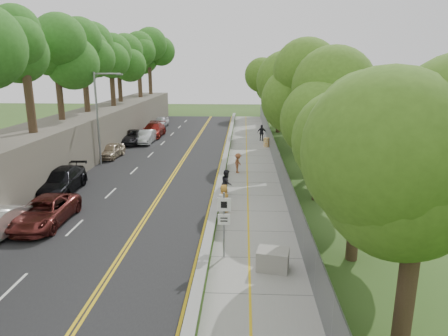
# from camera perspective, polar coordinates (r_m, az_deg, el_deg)

# --- Properties ---
(ground) EXTENTS (140.00, 140.00, 0.00)m
(ground) POSITION_cam_1_polar(r_m,az_deg,el_deg) (21.53, -2.42, -8.98)
(ground) COLOR #33511E
(ground) RESTS_ON ground
(road) EXTENTS (11.20, 66.00, 0.04)m
(road) POSITION_cam_1_polar(r_m,az_deg,el_deg) (36.43, -8.75, 0.78)
(road) COLOR black
(road) RESTS_ON ground
(sidewalk) EXTENTS (4.20, 66.00, 0.05)m
(sidewalk) POSITION_cam_1_polar(r_m,az_deg,el_deg) (35.70, 3.85, 0.65)
(sidewalk) COLOR gray
(sidewalk) RESTS_ON ground
(jersey_barrier) EXTENTS (0.42, 66.00, 0.60)m
(jersey_barrier) POSITION_cam_1_polar(r_m,az_deg,el_deg) (35.66, 0.16, 1.12)
(jersey_barrier) COLOR #56C10F
(jersey_barrier) RESTS_ON ground
(rock_embankment) EXTENTS (5.00, 66.00, 4.00)m
(rock_embankment) POSITION_cam_1_polar(r_m,az_deg,el_deg) (38.48, -20.80, 3.75)
(rock_embankment) COLOR #595147
(rock_embankment) RESTS_ON ground
(chainlink_fence) EXTENTS (0.04, 66.00, 2.00)m
(chainlink_fence) POSITION_cam_1_polar(r_m,az_deg,el_deg) (35.58, 7.26, 2.13)
(chainlink_fence) COLOR slate
(chainlink_fence) RESTS_ON ground
(trees_embankment) EXTENTS (6.40, 66.00, 13.00)m
(trees_embankment) POSITION_cam_1_polar(r_m,az_deg,el_deg) (37.75, -21.28, 16.52)
(trees_embankment) COLOR #357C23
(trees_embankment) RESTS_ON rock_embankment
(trees_fenceside) EXTENTS (7.00, 66.00, 14.00)m
(trees_fenceside) POSITION_cam_1_polar(r_m,az_deg,el_deg) (35.06, 11.50, 11.68)
(trees_fenceside) COLOR #4E7E22
(trees_fenceside) RESTS_ON ground
(streetlight) EXTENTS (2.52, 0.22, 8.00)m
(streetlight) POSITION_cam_1_polar(r_m,az_deg,el_deg) (36.06, -17.34, 7.62)
(streetlight) COLOR gray
(streetlight) RESTS_ON ground
(signpost) EXTENTS (0.62, 0.09, 3.10)m
(signpost) POSITION_cam_1_polar(r_m,az_deg,el_deg) (17.92, -0.00, -7.15)
(signpost) COLOR gray
(signpost) RESTS_ON sidewalk
(construction_barrel) EXTENTS (0.60, 0.60, 0.98)m
(construction_barrel) POSITION_cam_1_polar(r_m,az_deg,el_deg) (42.92, 6.05, 3.67)
(construction_barrel) COLOR orange
(construction_barrel) RESTS_ON sidewalk
(concrete_block) EXTENTS (1.49, 1.23, 0.88)m
(concrete_block) POSITION_cam_1_polar(r_m,az_deg,el_deg) (17.67, 6.99, -12.85)
(concrete_block) COLOR gray
(concrete_block) RESTS_ON sidewalk
(car_2) EXTENTS (2.49, 5.27, 1.45)m
(car_2) POSITION_cam_1_polar(r_m,az_deg,el_deg) (24.11, -24.29, -5.72)
(car_2) COLOR maroon
(car_2) RESTS_ON road
(car_3) EXTENTS (2.69, 5.86, 1.66)m
(car_3) POSITION_cam_1_polar(r_m,az_deg,el_deg) (29.46, -22.34, -1.75)
(car_3) COLOR black
(car_3) RESTS_ON road
(car_4) EXTENTS (1.88, 4.10, 1.36)m
(car_4) POSITION_cam_1_polar(r_m,az_deg,el_deg) (39.14, -15.81, 2.41)
(car_4) COLOR tan
(car_4) RESTS_ON road
(car_5) EXTENTS (1.55, 4.39, 1.45)m
(car_5) POSITION_cam_1_polar(r_m,az_deg,el_deg) (45.50, -11.05, 4.39)
(car_5) COLOR silver
(car_5) RESTS_ON road
(car_6) EXTENTS (2.92, 5.53, 1.48)m
(car_6) POSITION_cam_1_polar(r_m,az_deg,el_deg) (45.68, -12.91, 4.35)
(car_6) COLOR black
(car_6) RESTS_ON road
(car_7) EXTENTS (2.34, 5.69, 1.65)m
(car_7) POSITION_cam_1_polar(r_m,az_deg,el_deg) (49.50, -10.04, 5.37)
(car_7) COLOR maroon
(car_7) RESTS_ON road
(car_8) EXTENTS (1.83, 4.35, 1.47)m
(car_8) POSITION_cam_1_polar(r_m,az_deg,el_deg) (57.34, -9.02, 6.56)
(car_8) COLOR silver
(car_8) RESTS_ON road
(painter_0) EXTENTS (0.82, 0.97, 1.69)m
(painter_0) POSITION_cam_1_polar(r_m,az_deg,el_deg) (23.75, -0.03, -4.35)
(painter_0) COLOR gold
(painter_0) RESTS_ON sidewalk
(painter_1) EXTENTS (0.59, 0.72, 1.71)m
(painter_1) POSITION_cam_1_polar(r_m,az_deg,el_deg) (22.06, -0.26, -5.84)
(painter_1) COLOR silver
(painter_1) RESTS_ON sidewalk
(painter_2) EXTENTS (0.73, 0.91, 1.82)m
(painter_2) POSITION_cam_1_polar(r_m,az_deg,el_deg) (26.51, 0.39, -2.17)
(painter_2) COLOR black
(painter_2) RESTS_ON sidewalk
(painter_3) EXTENTS (0.88, 1.18, 1.62)m
(painter_3) POSITION_cam_1_polar(r_m,az_deg,el_deg) (32.30, 2.01, 0.70)
(painter_3) COLOR brown
(painter_3) RESTS_ON sidewalk
(person_far) EXTENTS (1.09, 0.47, 1.85)m
(person_far) POSITION_cam_1_polar(r_m,az_deg,el_deg) (46.28, 5.41, 5.03)
(person_far) COLOR black
(person_far) RESTS_ON sidewalk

